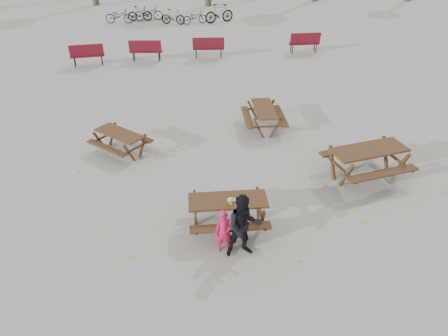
{
  "coord_description": "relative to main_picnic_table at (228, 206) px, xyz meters",
  "views": [
    {
      "loc": [
        -0.81,
        -7.99,
        6.63
      ],
      "look_at": [
        0.0,
        1.0,
        1.0
      ],
      "focal_mm": 35.0,
      "sensor_mm": 36.0,
      "label": 1
    }
  ],
  "objects": [
    {
      "name": "ground",
      "position": [
        0.0,
        0.0,
        -0.59
      ],
      "size": [
        80.0,
        80.0,
        0.0
      ],
      "primitive_type": "plane",
      "color": "gray",
      "rests_on": "ground"
    },
    {
      "name": "picnic_table_east",
      "position": [
        3.99,
        1.8,
        -0.14
      ],
      "size": [
        2.4,
        2.1,
        0.89
      ],
      "primitive_type": null,
      "rotation": [
        0.0,
        0.0,
        0.24
      ],
      "color": "#392014",
      "rests_on": "ground"
    },
    {
      "name": "park_bench_row",
      "position": [
        -0.63,
        12.62,
        -0.07
      ],
      "size": [
        11.91,
        1.62,
        1.03
      ],
      "color": "maroon",
      "rests_on": "ground"
    },
    {
      "name": "bread_roll",
      "position": [
        0.07,
        -0.05,
        0.25
      ],
      "size": [
        0.14,
        0.06,
        0.05
      ],
      "primitive_type": "ellipsoid",
      "color": "tan",
      "rests_on": "food_tray"
    },
    {
      "name": "child",
      "position": [
        -0.17,
        -0.81,
        -0.06
      ],
      "size": [
        0.4,
        0.27,
        1.05
      ],
      "primitive_type": "imported",
      "rotation": [
        0.0,
        0.0,
        -0.06
      ],
      "color": "#CD1951",
      "rests_on": "ground"
    },
    {
      "name": "bicycle_row",
      "position": [
        -1.75,
        19.91,
        -0.12
      ],
      "size": [
        7.93,
        1.99,
        1.12
      ],
      "color": "black",
      "rests_on": "ground"
    },
    {
      "name": "main_picnic_table",
      "position": [
        0.0,
        0.0,
        0.0
      ],
      "size": [
        1.8,
        1.45,
        0.78
      ],
      "color": "#392014",
      "rests_on": "ground"
    },
    {
      "name": "soda_bottle",
      "position": [
        0.06,
        -0.16,
        0.26
      ],
      "size": [
        0.07,
        0.07,
        0.17
      ],
      "color": "silver",
      "rests_on": "main_picnic_table"
    },
    {
      "name": "food_tray",
      "position": [
        0.07,
        -0.05,
        0.21
      ],
      "size": [
        0.18,
        0.11,
        0.03
      ],
      "primitive_type": "cube",
      "color": "white",
      "rests_on": "main_picnic_table"
    },
    {
      "name": "picnic_table_north",
      "position": [
        -2.88,
        3.77,
        -0.25
      ],
      "size": [
        2.02,
        1.99,
        0.68
      ],
      "primitive_type": null,
      "rotation": [
        0.0,
        0.0,
        -0.72
      ],
      "color": "#392014",
      "rests_on": "ground"
    },
    {
      "name": "picnic_table_far",
      "position": [
        1.7,
        5.03,
        -0.22
      ],
      "size": [
        1.36,
        1.69,
        0.72
      ],
      "primitive_type": null,
      "rotation": [
        0.0,
        0.0,
        1.57
      ],
      "color": "#392014",
      "rests_on": "ground"
    },
    {
      "name": "fallen_leaves",
      "position": [
        0.5,
        2.5,
        -0.58
      ],
      "size": [
        11.0,
        11.0,
        0.01
      ],
      "primitive_type": null,
      "color": "#B48F2B",
      "rests_on": "ground"
    },
    {
      "name": "adult",
      "position": [
        0.24,
        -0.95,
        0.17
      ],
      "size": [
        0.78,
        0.63,
        1.51
      ],
      "primitive_type": "imported",
      "rotation": [
        0.0,
        0.0,
        0.09
      ],
      "color": "black",
      "rests_on": "ground"
    }
  ]
}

